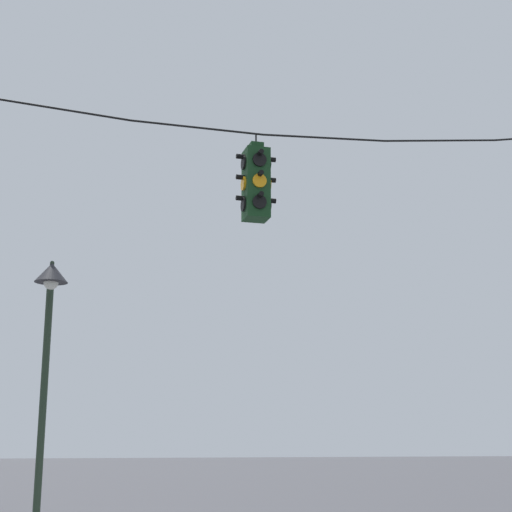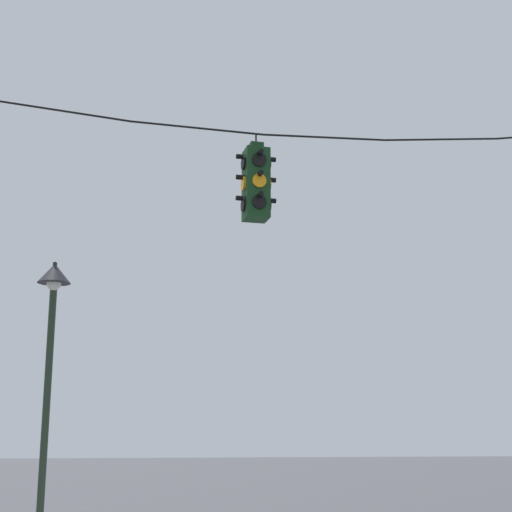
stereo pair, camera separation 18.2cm
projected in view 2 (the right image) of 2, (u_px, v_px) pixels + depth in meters
span_wire at (198, 114)px, 11.13m from camera, size 13.36×0.03×0.68m
traffic_light_over_intersection at (256, 183)px, 11.11m from camera, size 0.58×0.58×1.28m
street_lamp at (51, 327)px, 12.76m from camera, size 0.54×0.92×4.77m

